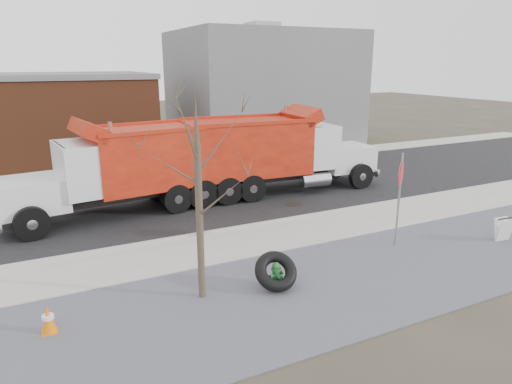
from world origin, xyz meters
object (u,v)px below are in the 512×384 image
dump_truck_red_a (273,150)px  dump_truck_red_b (131,165)px  stop_sign (400,184)px  truck_tire (276,271)px  sandwich_board (503,229)px  fire_hydrant (276,276)px

dump_truck_red_a → dump_truck_red_b: 6.47m
dump_truck_red_b → stop_sign: bearing=126.1°
truck_tire → dump_truck_red_a: 9.67m
sandwich_board → dump_truck_red_b: bearing=146.7°
stop_sign → dump_truck_red_a: (-0.55, 7.59, -0.14)m
sandwich_board → dump_truck_red_a: bearing=121.0°
sandwich_board → dump_truck_red_b: (-10.54, 8.76, 1.50)m
truck_tire → dump_truck_red_b: 8.68m
fire_hydrant → dump_truck_red_a: bearing=51.1°
stop_sign → dump_truck_red_b: bearing=119.5°
stop_sign → dump_truck_red_a: bearing=80.2°
fire_hydrant → truck_tire: bearing=-139.4°
fire_hydrant → stop_sign: size_ratio=0.24×
fire_hydrant → truck_tire: 0.19m
stop_sign → sandwich_board: 4.12m
sandwich_board → truck_tire: bearing=-176.6°
truck_tire → sandwich_board: (8.51, -0.44, -0.08)m
truck_tire → dump_truck_red_a: dump_truck_red_a is taller
truck_tire → sandwich_board: bearing=-3.0°
stop_sign → dump_truck_red_b: (-7.01, 7.44, -0.17)m
stop_sign → sandwich_board: (3.53, -1.32, -1.67)m
sandwich_board → dump_truck_red_b: size_ratio=0.09×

